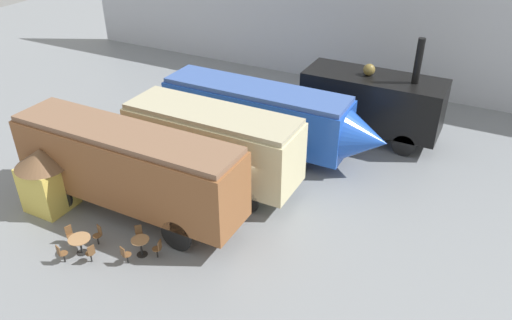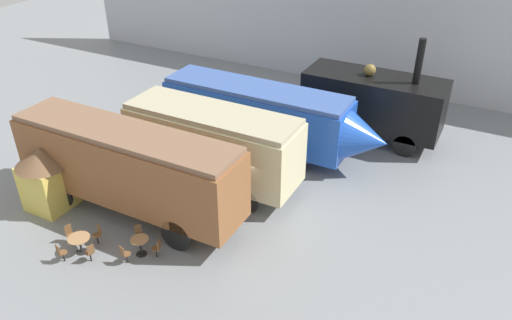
# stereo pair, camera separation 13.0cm
# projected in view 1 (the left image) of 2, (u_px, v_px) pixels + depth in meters

# --- Properties ---
(ground_plane) EXTENTS (80.00, 80.00, 0.00)m
(ground_plane) POSITION_uv_depth(u_px,v_px,m) (240.00, 197.00, 23.26)
(ground_plane) COLOR gray
(backdrop_wall) EXTENTS (44.00, 0.15, 9.00)m
(backdrop_wall) POSITION_uv_depth(u_px,v_px,m) (354.00, 19.00, 32.97)
(backdrop_wall) COLOR #B2B7C1
(backdrop_wall) RESTS_ON ground_plane
(steam_locomotive) EXTENTS (7.52, 2.84, 5.97)m
(steam_locomotive) POSITION_uv_depth(u_px,v_px,m) (372.00, 100.00, 27.37)
(steam_locomotive) COLOR black
(steam_locomotive) RESTS_ON ground_plane
(streamlined_locomotive) EXTENTS (12.08, 2.60, 3.51)m
(streamlined_locomotive) POSITION_uv_depth(u_px,v_px,m) (270.00, 116.00, 26.05)
(streamlined_locomotive) COLOR blue
(streamlined_locomotive) RESTS_ON ground_plane
(passenger_coach_vintage) EXTENTS (8.28, 2.72, 3.87)m
(passenger_coach_vintage) POSITION_uv_depth(u_px,v_px,m) (213.00, 142.00, 23.13)
(passenger_coach_vintage) COLOR beige
(passenger_coach_vintage) RESTS_ON ground_plane
(passenger_coach_wooden) EXTENTS (10.50, 2.49, 4.11)m
(passenger_coach_wooden) POSITION_uv_depth(u_px,v_px,m) (128.00, 165.00, 21.01)
(passenger_coach_wooden) COLOR brown
(passenger_coach_wooden) RESTS_ON ground_plane
(cafe_table_near) EXTENTS (0.87, 0.87, 0.74)m
(cafe_table_near) POSITION_uv_depth(u_px,v_px,m) (80.00, 241.00, 19.68)
(cafe_table_near) COLOR black
(cafe_table_near) RESTS_ON ground_plane
(cafe_table_mid) EXTENTS (0.72, 0.72, 0.77)m
(cafe_table_mid) POSITION_uv_depth(u_px,v_px,m) (141.00, 244.00, 19.59)
(cafe_table_mid) COLOR black
(cafe_table_mid) RESTS_ON ground_plane
(cafe_chair_0) EXTENTS (0.37, 0.39, 0.87)m
(cafe_chair_0) POSITION_uv_depth(u_px,v_px,m) (98.00, 234.00, 20.22)
(cafe_chair_0) COLOR black
(cafe_chair_0) RESTS_ON ground_plane
(cafe_chair_1) EXTENTS (0.39, 0.37, 0.87)m
(cafe_chair_1) POSITION_uv_depth(u_px,v_px,m) (70.00, 234.00, 20.20)
(cafe_chair_1) COLOR black
(cafe_chair_1) RESTS_ON ground_plane
(cafe_chair_2) EXTENTS (0.37, 0.39, 0.87)m
(cafe_chair_2) POSITION_uv_depth(u_px,v_px,m) (61.00, 253.00, 19.22)
(cafe_chair_2) COLOR black
(cafe_chair_2) RESTS_ON ground_plane
(cafe_chair_3) EXTENTS (0.39, 0.37, 0.87)m
(cafe_chair_3) POSITION_uv_depth(u_px,v_px,m) (91.00, 252.00, 19.24)
(cafe_chair_3) COLOR black
(cafe_chair_3) RESTS_ON ground_plane
(cafe_chair_4) EXTENTS (0.40, 0.40, 0.87)m
(cafe_chair_4) POSITION_uv_depth(u_px,v_px,m) (139.00, 233.00, 20.22)
(cafe_chair_4) COLOR black
(cafe_chair_4) RESTS_ON ground_plane
(cafe_chair_5) EXTENTS (0.37, 0.39, 0.87)m
(cafe_chair_5) POSITION_uv_depth(u_px,v_px,m) (125.00, 254.00, 19.16)
(cafe_chair_5) COLOR black
(cafe_chair_5) RESTS_ON ground_plane
(cafe_chair_6) EXTENTS (0.38, 0.36, 0.87)m
(cafe_chair_6) POSITION_uv_depth(u_px,v_px,m) (158.00, 248.00, 19.48)
(cafe_chair_6) COLOR black
(cafe_chair_6) RESTS_ON ground_plane
(visitor_person) EXTENTS (0.34, 0.34, 1.76)m
(visitor_person) POSITION_uv_depth(u_px,v_px,m) (225.00, 198.00, 21.55)
(visitor_person) COLOR #262633
(visitor_person) RESTS_ON ground_plane
(ticket_kiosk) EXTENTS (2.34, 2.34, 3.00)m
(ticket_kiosk) POSITION_uv_depth(u_px,v_px,m) (45.00, 176.00, 21.79)
(ticket_kiosk) COLOR #DBC151
(ticket_kiosk) RESTS_ON ground_plane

